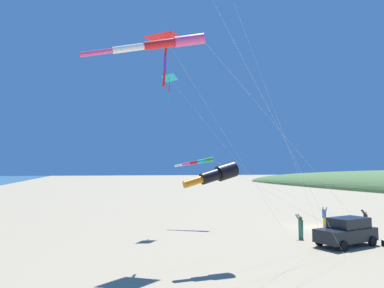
{
  "coord_description": "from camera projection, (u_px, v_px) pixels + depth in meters",
  "views": [
    {
      "loc": [
        -19.96,
        -27.0,
        5.05
      ],
      "look_at": [
        -13.43,
        -5.77,
        6.66
      ],
      "focal_mm": 33.43,
      "sensor_mm": 36.0,
      "label": 1
    }
  ],
  "objects": [
    {
      "name": "kite_windsock_red_high_left",
      "position": [
        200.0,
        162.0,
        32.45
      ],
      "size": [
        13.34,
        10.63,
        6.23
      ],
      "color": "green",
      "rests_on": "ground_plane"
    },
    {
      "name": "person_child_green_jacket",
      "position": [
        365.0,
        219.0,
        30.24
      ],
      "size": [
        0.54,
        0.59,
        1.67
      ],
      "color": "#B72833",
      "rests_on": "ground_plane"
    },
    {
      "name": "parked_car",
      "position": [
        347.0,
        231.0,
        23.83
      ],
      "size": [
        4.6,
        2.82,
        1.85
      ],
      "color": "black",
      "rests_on": "ground_plane"
    },
    {
      "name": "kite_delta_white_trailing",
      "position": [
        167.0,
        40.0,
        22.57
      ],
      "size": [
        11.11,
        3.48,
        13.66
      ],
      "color": "red",
      "rests_on": "ground_plane"
    },
    {
      "name": "ground_plane",
      "position": [
        319.0,
        228.0,
        31.23
      ],
      "size": [
        600.0,
        600.0,
        0.0
      ],
      "primitive_type": "plane",
      "color": "tan"
    },
    {
      "name": "kite_delta_magenta_far_left",
      "position": [
        170.0,
        79.0,
        31.7
      ],
      "size": [
        11.64,
        2.34,
        13.53
      ],
      "color": "#1EB7C6",
      "rests_on": "ground_plane"
    },
    {
      "name": "kite_windsock_rainbow_low_near",
      "position": [
        162.0,
        44.0,
        18.7
      ],
      "size": [
        19.89,
        3.0,
        12.38
      ],
      "color": "#EF4C93",
      "rests_on": "ground_plane"
    },
    {
      "name": "person_child_grey_jacket",
      "position": [
        324.0,
        215.0,
        32.26
      ],
      "size": [
        0.53,
        0.61,
        1.75
      ],
      "color": "gold",
      "rests_on": "ground_plane"
    },
    {
      "name": "kite_windsock_black_fish_shape",
      "position": [
        218.0,
        174.0,
        19.19
      ],
      "size": [
        14.16,
        4.46,
        5.51
      ],
      "color": "black",
      "rests_on": "ground_plane"
    },
    {
      "name": "person_adult_flyer",
      "position": [
        301.0,
        225.0,
        26.28
      ],
      "size": [
        0.58,
        0.64,
        1.79
      ],
      "color": "#3D7F51",
      "rests_on": "ground_plane"
    }
  ]
}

